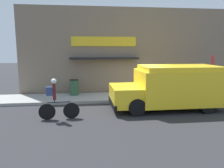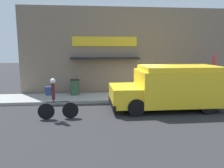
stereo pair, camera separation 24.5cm
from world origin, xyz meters
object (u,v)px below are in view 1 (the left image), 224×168
object	(u,v)px
school_bus	(172,87)
stop_sign_post	(212,68)
cyclist	(56,100)
trash_bin	(74,87)

from	to	relation	value
school_bus	stop_sign_post	size ratio (longest dim) A/B	2.20
cyclist	stop_sign_post	xyz separation A→B (m)	(8.62, 2.80, 0.97)
trash_bin	school_bus	bearing A→B (deg)	-31.86
school_bus	stop_sign_post	bearing A→B (deg)	29.21
stop_sign_post	trash_bin	distance (m)	8.24
school_bus	trash_bin	bearing A→B (deg)	148.38
school_bus	trash_bin	distance (m)	5.79
school_bus	trash_bin	xyz separation A→B (m)	(-4.90, 3.05, -0.47)
school_bus	trash_bin	size ratio (longest dim) A/B	5.77
cyclist	trash_bin	distance (m)	4.15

